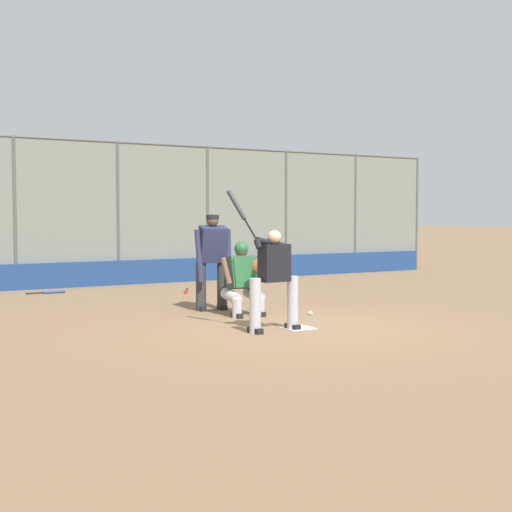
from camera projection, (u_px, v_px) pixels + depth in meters
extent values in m
plane|color=#846647|center=(297.00, 328.00, 10.77)|extent=(160.00, 160.00, 0.00)
cube|color=white|center=(297.00, 328.00, 10.77)|extent=(0.43, 0.43, 0.01)
cylinder|color=#515651|center=(417.00, 214.00, 22.46)|extent=(0.08, 0.08, 3.52)
cylinder|color=#515651|center=(355.00, 213.00, 21.21)|extent=(0.08, 0.08, 3.52)
cylinder|color=#515651|center=(286.00, 213.00, 19.97)|extent=(0.08, 0.08, 3.52)
cylinder|color=#515651|center=(208.00, 213.00, 18.73)|extent=(0.08, 0.08, 3.52)
cylinder|color=#515651|center=(118.00, 213.00, 17.49)|extent=(0.08, 0.08, 3.52)
cylinder|color=#515651|center=(15.00, 213.00, 16.24)|extent=(0.08, 0.08, 3.52)
cube|color=gray|center=(118.00, 213.00, 17.49)|extent=(19.65, 0.01, 3.52)
cylinder|color=#515651|center=(117.00, 142.00, 17.39)|extent=(19.65, 0.06, 0.06)
cube|color=navy|center=(120.00, 273.00, 17.48)|extent=(19.26, 0.18, 0.59)
cube|color=slate|center=(103.00, 276.00, 19.46)|extent=(13.75, 1.95, 0.12)
cube|color=slate|center=(110.00, 271.00, 18.98)|extent=(13.75, 0.55, 0.44)
cube|color=#B7BABC|center=(110.00, 261.00, 18.97)|extent=(13.75, 0.24, 0.08)
cube|color=slate|center=(103.00, 264.00, 19.45)|extent=(13.75, 0.55, 0.76)
cube|color=#B7BABC|center=(103.00, 249.00, 19.42)|extent=(13.75, 0.24, 0.08)
cube|color=slate|center=(97.00, 257.00, 19.91)|extent=(13.75, 0.55, 1.08)
cube|color=#B7BABC|center=(96.00, 236.00, 19.88)|extent=(13.75, 0.24, 0.08)
cylinder|color=#B7B7BC|center=(293.00, 303.00, 10.64)|extent=(0.17, 0.17, 0.80)
cube|color=black|center=(293.00, 327.00, 10.66)|extent=(0.12, 0.28, 0.08)
cylinder|color=#B7B7BC|center=(255.00, 306.00, 10.28)|extent=(0.17, 0.17, 0.80)
cube|color=black|center=(255.00, 331.00, 10.30)|extent=(0.12, 0.28, 0.08)
cube|color=black|center=(274.00, 263.00, 10.42)|extent=(0.44, 0.27, 0.55)
sphere|color=tan|center=(274.00, 237.00, 10.40)|extent=(0.20, 0.20, 0.20)
cylinder|color=black|center=(273.00, 244.00, 10.42)|extent=(0.57, 0.12, 0.21)
cylinder|color=black|center=(258.00, 244.00, 10.28)|extent=(0.13, 0.16, 0.15)
sphere|color=black|center=(257.00, 240.00, 10.30)|extent=(0.04, 0.04, 0.04)
cylinder|color=black|center=(251.00, 229.00, 10.32)|extent=(0.15, 0.19, 0.31)
cylinder|color=#28282D|center=(236.00, 205.00, 10.39)|extent=(0.24, 0.30, 0.45)
cylinder|color=#B7B7BC|center=(260.00, 307.00, 12.05)|extent=(0.16, 0.16, 0.32)
cylinder|color=#B7B7BC|center=(254.00, 295.00, 12.22)|extent=(0.20, 0.50, 0.25)
cube|color=black|center=(260.00, 314.00, 12.06)|extent=(0.11, 0.26, 0.08)
cylinder|color=#B7B7BC|center=(237.00, 308.00, 11.84)|extent=(0.16, 0.16, 0.32)
cylinder|color=#B7B7BC|center=(231.00, 296.00, 12.02)|extent=(0.20, 0.50, 0.25)
cube|color=black|center=(237.00, 316.00, 11.85)|extent=(0.11, 0.26, 0.08)
cube|color=#2D5138|center=(241.00, 272.00, 12.14)|extent=(0.48, 0.39, 0.59)
cube|color=#235B33|center=(246.00, 273.00, 12.00)|extent=(0.43, 0.15, 0.48)
sphere|color=brown|center=(241.00, 251.00, 12.12)|extent=(0.22, 0.22, 0.22)
sphere|color=#235B33|center=(241.00, 249.00, 12.11)|extent=(0.24, 0.24, 0.24)
cylinder|color=#2D5138|center=(258.00, 262.00, 11.99)|extent=(0.32, 0.56, 0.17)
ellipsoid|color=brown|center=(260.00, 266.00, 11.71)|extent=(0.30, 0.11, 0.24)
cylinder|color=brown|center=(227.00, 271.00, 12.00)|extent=(0.11, 0.33, 0.47)
cylinder|color=#333333|center=(222.00, 285.00, 12.88)|extent=(0.18, 0.18, 0.88)
cube|color=black|center=(222.00, 307.00, 12.91)|extent=(0.14, 0.29, 0.08)
cylinder|color=#333333|center=(201.00, 286.00, 12.72)|extent=(0.18, 0.18, 0.88)
cube|color=black|center=(201.00, 308.00, 12.75)|extent=(0.14, 0.29, 0.08)
cube|color=#282D4C|center=(213.00, 244.00, 12.70)|extent=(0.53, 0.47, 0.67)
sphere|color=brown|center=(213.00, 220.00, 12.68)|extent=(0.22, 0.22, 0.22)
cylinder|color=black|center=(213.00, 217.00, 12.68)|extent=(0.23, 0.23, 0.08)
cylinder|color=#282D4C|center=(228.00, 255.00, 12.77)|extent=(0.18, 0.25, 0.94)
cylinder|color=#282D4C|center=(199.00, 256.00, 12.55)|extent=(0.13, 0.24, 0.94)
sphere|color=black|center=(187.00, 289.00, 16.25)|extent=(0.04, 0.04, 0.04)
cylinder|color=black|center=(187.00, 289.00, 16.09)|extent=(0.18, 0.31, 0.03)
cylinder|color=maroon|center=(186.00, 291.00, 15.70)|extent=(0.27, 0.43, 0.07)
sphere|color=black|center=(27.00, 294.00, 15.24)|extent=(0.04, 0.04, 0.04)
cylinder|color=black|center=(35.00, 293.00, 15.33)|extent=(0.35, 0.04, 0.03)
cylinder|color=#334789|center=(54.00, 292.00, 15.56)|extent=(0.48, 0.09, 0.07)
sphere|color=white|center=(310.00, 313.00, 12.19)|extent=(0.07, 0.07, 0.07)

